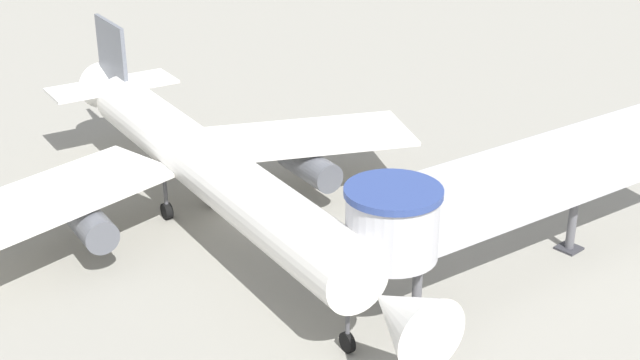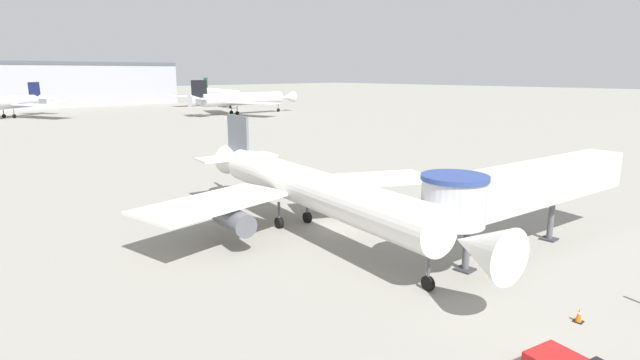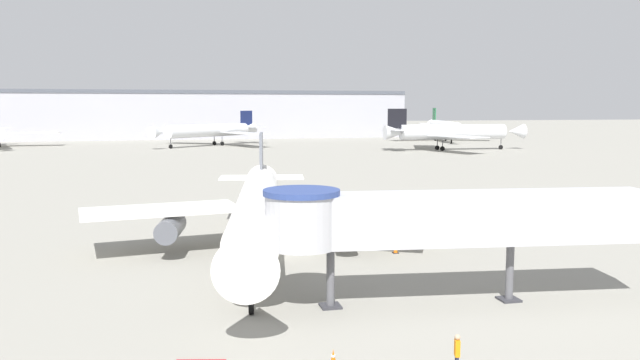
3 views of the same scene
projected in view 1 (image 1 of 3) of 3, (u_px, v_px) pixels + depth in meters
The scene contains 4 objects.
ground_plane at pixel (252, 216), 48.22m from camera, with size 800.00×800.00×0.00m, color gray.
main_airplane at pixel (206, 167), 45.34m from camera, with size 26.60×33.60×8.41m.
jet_bridge at pixel (516, 184), 40.58m from camera, with size 21.51×5.59×6.47m.
traffic_cone_starboard_wing at pixel (368, 180), 51.66m from camera, with size 0.45×0.45×0.75m.
Camera 1 is at (-25.92, -34.69, 21.61)m, focal length 50.00 mm.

